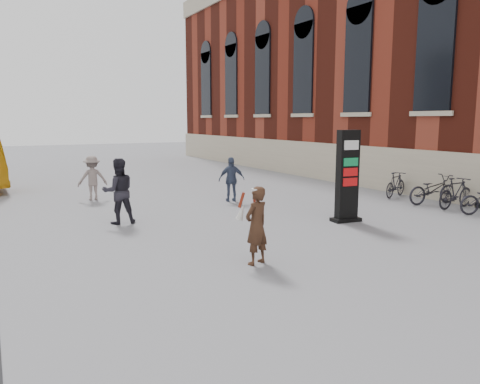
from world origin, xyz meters
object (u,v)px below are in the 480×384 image
info_pylon (347,176)px  bike_5 (456,193)px  woman (256,225)px  bike_7 (396,185)px  bike_6 (433,190)px  pedestrian_c (232,179)px  pedestrian_b (92,178)px  pedestrian_a (119,191)px

info_pylon → bike_5: bearing=3.2°
woman → bike_7: (8.88, 4.69, -0.34)m
woman → bike_6: (8.88, 3.00, -0.31)m
bike_6 → bike_7: 1.69m
pedestrian_c → bike_7: 6.30m
pedestrian_b → bike_5: size_ratio=0.93×
pedestrian_b → bike_6: bearing=150.7°
woman → bike_5: woman is taller
pedestrian_b → bike_6: (10.27, -6.50, -0.30)m
bike_6 → bike_5: bearing=-171.7°
pedestrian_b → pedestrian_a: bearing=91.4°
bike_7 → pedestrian_c: bearing=50.0°
info_pylon → pedestrian_c: (-1.39, 4.56, -0.52)m
pedestrian_a → bike_6: bearing=171.7°
pedestrian_b → bike_7: pedestrian_b is taller
info_pylon → bike_6: info_pylon is taller
info_pylon → pedestrian_c: 4.79m
woman → pedestrian_b: size_ratio=0.99×
bike_6 → pedestrian_a: bearing=86.9°
pedestrian_a → bike_7: 10.41m
woman → pedestrian_c: (2.96, 6.82, -0.02)m
pedestrian_a → pedestrian_c: pedestrian_a is taller
info_pylon → bike_6: (4.53, 0.73, -0.80)m
bike_5 → pedestrian_c: bearing=48.0°
woman → bike_7: bearing=-170.4°
info_pylon → woman: 4.93m
bike_5 → pedestrian_a: bearing=70.5°
bike_7 → bike_5: bearing=159.9°
info_pylon → pedestrian_b: (-5.74, 7.24, -0.51)m
bike_6 → woman: bearing=117.0°
info_pylon → bike_7: (4.53, 2.42, -0.83)m
bike_7 → woman: bearing=97.7°
pedestrian_c → bike_5: (5.92, -4.75, -0.28)m
pedestrian_a → woman: bearing=109.7°
pedestrian_c → bike_6: 7.05m
info_pylon → pedestrian_a: bearing=159.8°
pedestrian_c → bike_7: bearing=175.4°
bike_7 → pedestrian_b: bearing=44.8°
info_pylon → bike_6: bearing=14.9°
pedestrian_c → bike_5: pedestrian_c is taller
bike_6 → bike_7: bike_6 is taller
bike_5 → bike_7: 2.62m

